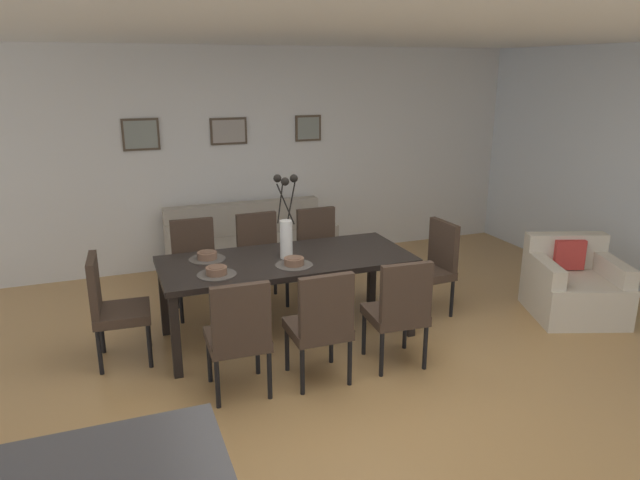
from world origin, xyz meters
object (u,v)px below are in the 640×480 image
centerpiece_vase (286,227)px  sofa (250,251)px  dining_chair_far_right (260,254)px  armchair (574,287)px  dining_chair_mid_left (399,308)px  dining_chair_far_left (321,322)px  framed_picture_right (308,128)px  bowl_far_left (294,261)px  dining_chair_mid_right (320,248)px  framed_picture_left (141,134)px  dining_chair_head_west (111,304)px  bowl_near_right (207,255)px  dining_chair_near_left (239,332)px  framed_picture_center (229,131)px  dining_chair_head_east (433,263)px  bowl_near_left (217,270)px  dining_table (287,265)px  dining_chair_near_right (195,262)px

centerpiece_vase → sofa: bearing=87.1°
dining_chair_far_right → armchair: size_ratio=0.90×
sofa → dining_chair_mid_left: bearing=-77.6°
dining_chair_far_left → framed_picture_right: 3.45m
bowl_far_left → armchair: bearing=-6.9°
dining_chair_mid_left → framed_picture_right: (0.33, 3.08, 1.12)m
centerpiece_vase → dining_chair_mid_right: bearing=53.3°
framed_picture_left → dining_chair_head_west: bearing=-102.6°
bowl_near_right → framed_picture_right: (1.66, 2.00, 0.85)m
dining_chair_near_left → framed_picture_center: bearing=78.3°
centerpiece_vase → dining_chair_head_east: bearing=-0.2°
bowl_far_left → armchair: (2.77, -0.34, -0.49)m
dining_chair_far_left → bowl_near_right: size_ratio=5.41×
dining_chair_far_right → sofa: dining_chair_far_right is taller
armchair → dining_chair_head_west: bearing=172.3°
centerpiece_vase → framed_picture_center: framed_picture_center is taller
dining_chair_head_east → bowl_far_left: 1.54m
dining_chair_head_west → sofa: size_ratio=0.49×
dining_chair_head_east → dining_chair_far_right: bearing=149.8°
dining_chair_far_left → bowl_near_right: (-0.65, 1.10, 0.27)m
dining_chair_head_east → bowl_near_left: bearing=-174.5°
bowl_near_left → dining_chair_head_west: bearing=163.8°
dining_chair_far_left → framed_picture_center: bearing=89.7°
dining_table → framed_picture_right: framed_picture_right is taller
dining_chair_far_left → dining_chair_mid_left: 0.68m
armchair → dining_chair_near_right: bearing=157.7°
dining_chair_head_east → bowl_near_right: (-2.16, 0.22, 0.27)m
dining_chair_head_west → centerpiece_vase: bearing=-1.0°
dining_chair_near_right → dining_chair_head_west: size_ratio=1.00×
framed_picture_left → bowl_near_right: bearing=-80.4°
dining_chair_head_east → centerpiece_vase: 1.58m
dining_chair_head_east → centerpiece_vase: bearing=179.8°
sofa → dining_chair_head_west: bearing=-132.9°
dining_table → bowl_far_left: (-0.00, -0.21, 0.11)m
dining_table → bowl_near_right: bearing=162.2°
dining_chair_head_east → sofa: (-1.41, 1.73, -0.23)m
framed_picture_left → dining_chair_near_left: bearing=-83.3°
dining_chair_mid_left → framed_picture_center: bearing=102.1°
dining_chair_head_west → dining_chair_head_east: same height
dining_chair_near_right → framed_picture_center: bearing=63.4°
dining_chair_mid_right → centerpiece_vase: centerpiece_vase is taller
dining_chair_near_right → dining_chair_mid_right: size_ratio=1.00×
dining_chair_mid_left → framed_picture_center: (-0.66, 3.08, 1.12)m
dining_chair_head_east → bowl_near_left: (-2.16, -0.21, 0.27)m
dining_chair_far_left → dining_chair_mid_right: size_ratio=1.00×
dining_chair_near_right → framed_picture_right: bearing=38.8°
dining_chair_near_left → sofa: (0.72, 2.58, -0.23)m
dining_table → dining_chair_near_right: size_ratio=2.39×
bowl_near_right → framed_picture_left: bearing=99.6°
sofa → framed_picture_left: framed_picture_left is taller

